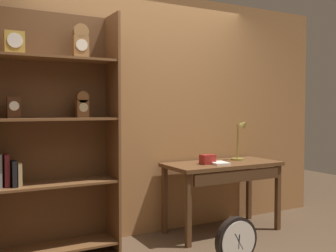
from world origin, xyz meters
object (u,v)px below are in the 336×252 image
object	(u,v)px
desk_lamp	(241,139)
bookshelf	(47,135)
toolbox_small	(208,159)
workbench	(224,171)
open_repair_manual	(219,163)
round_clock_large	(236,242)

from	to	relation	value
desk_lamp	bookshelf	bearing A→B (deg)	177.51
bookshelf	desk_lamp	world-z (taller)	bookshelf
bookshelf	toolbox_small	size ratio (longest dim) A/B	14.83
workbench	desk_lamp	size ratio (longest dim) A/B	2.67
workbench	open_repair_manual	bearing A→B (deg)	-146.11
workbench	toolbox_small	distance (m)	0.26
open_repair_manual	bookshelf	bearing A→B (deg)	-179.85
bookshelf	workbench	world-z (taller)	bookshelf
bookshelf	open_repair_manual	distance (m)	1.77
toolbox_small	round_clock_large	size ratio (longest dim) A/B	0.34
open_repair_manual	round_clock_large	xyz separation A→B (m)	(-0.38, -0.77, -0.55)
toolbox_small	workbench	bearing A→B (deg)	0.56
desk_lamp	toolbox_small	world-z (taller)	desk_lamp
workbench	toolbox_small	size ratio (longest dim) A/B	8.39
desk_lamp	round_clock_large	size ratio (longest dim) A/B	1.08
workbench	desk_lamp	bearing A→B (deg)	15.29
bookshelf	open_repair_manual	bearing A→B (deg)	-8.49
desk_lamp	open_repair_manual	bearing A→B (deg)	-158.92
open_repair_manual	toolbox_small	bearing A→B (deg)	148.76
round_clock_large	workbench	bearing A→B (deg)	59.69
bookshelf	workbench	distance (m)	1.90
bookshelf	open_repair_manual	world-z (taller)	bookshelf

